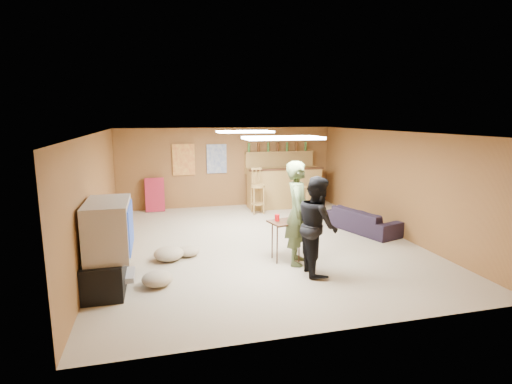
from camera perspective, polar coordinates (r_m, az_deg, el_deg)
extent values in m
plane|color=tan|center=(8.11, 0.35, -7.22)|extent=(7.00, 7.00, 0.00)
cube|color=silver|center=(7.72, 0.37, 8.51)|extent=(6.00, 7.00, 0.02)
cube|color=brown|center=(11.23, -4.14, 3.54)|extent=(6.00, 0.02, 2.20)
cube|color=brown|center=(4.63, 11.38, -7.05)|extent=(6.00, 0.02, 2.20)
cube|color=brown|center=(7.67, -21.89, -0.56)|extent=(0.02, 7.00, 2.20)
cube|color=brown|center=(9.06, 19.05, 1.26)|extent=(0.02, 7.00, 2.20)
cube|color=black|center=(6.42, -20.58, -10.47)|extent=(0.55, 1.30, 0.50)
cube|color=#B2B2B7|center=(6.44, -18.54, -11.25)|extent=(0.35, 0.50, 0.08)
cube|color=#B2B2B7|center=(6.22, -20.33, -4.84)|extent=(0.60, 1.10, 0.80)
cube|color=navy|center=(6.19, -17.47, -4.74)|extent=(0.02, 0.95, 0.65)
cube|color=olive|center=(11.14, 4.02, 0.63)|extent=(2.00, 0.60, 1.10)
cube|color=#3A2012|center=(10.82, 4.47, 3.27)|extent=(2.10, 0.12, 0.05)
cube|color=olive|center=(11.44, 3.37, 5.70)|extent=(2.00, 0.18, 0.05)
cube|color=olive|center=(11.49, 3.33, 4.22)|extent=(2.00, 0.14, 0.60)
cube|color=#BF3F26|center=(11.01, -10.30, 4.57)|extent=(0.60, 0.03, 0.85)
cube|color=#334C99|center=(11.11, -5.65, 4.74)|extent=(0.55, 0.03, 0.80)
cube|color=#AE2037|center=(10.96, -14.25, -0.38)|extent=(0.50, 0.26, 0.91)
cube|color=white|center=(6.28, 3.84, 7.71)|extent=(1.20, 0.60, 0.04)
cube|color=white|center=(8.89, -1.60, 8.60)|extent=(1.20, 0.60, 0.04)
imported|color=#495933|center=(6.81, 5.99, -3.01)|extent=(0.64, 0.76, 1.78)
imported|color=black|center=(6.46, 8.75, -4.72)|extent=(0.66, 0.81, 1.58)
imported|color=black|center=(9.14, 15.01, -3.88)|extent=(1.16, 1.83, 0.50)
cube|color=#3A2012|center=(7.07, 4.24, -6.94)|extent=(0.63, 0.55, 0.71)
cylinder|color=red|center=(6.96, 3.04, -3.69)|extent=(0.10, 0.10, 0.12)
cylinder|color=red|center=(6.91, 5.36, -3.86)|extent=(0.10, 0.10, 0.11)
cylinder|color=#1F1594|center=(7.12, 5.26, -3.45)|extent=(0.10, 0.10, 0.10)
ellipsoid|color=tan|center=(7.29, -12.35, -8.59)|extent=(0.53, 0.53, 0.24)
ellipsoid|color=tan|center=(7.44, -9.64, -8.30)|extent=(0.44, 0.44, 0.18)
ellipsoid|color=tan|center=(6.30, -13.91, -11.93)|extent=(0.56, 0.56, 0.21)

